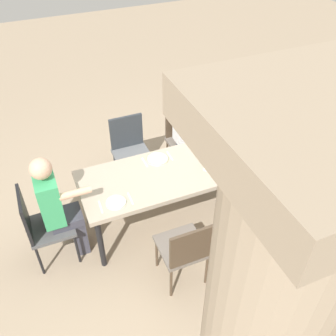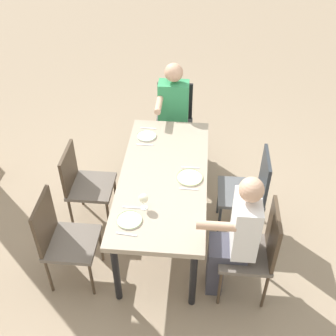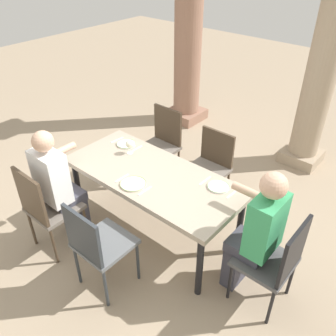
# 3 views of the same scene
# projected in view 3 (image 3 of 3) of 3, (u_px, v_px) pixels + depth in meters

# --- Properties ---
(ground_plane) EXTENTS (16.00, 16.00, 0.00)m
(ground_plane) POSITION_uv_depth(u_px,v_px,m) (154.00, 231.00, 3.83)
(ground_plane) COLOR gray
(dining_table) EXTENTS (1.81, 0.81, 0.75)m
(dining_table) POSITION_uv_depth(u_px,v_px,m) (153.00, 180.00, 3.45)
(dining_table) COLOR tan
(dining_table) RESTS_ON ground
(chair_west_north) EXTENTS (0.44, 0.44, 0.93)m
(chair_west_north) POSITION_uv_depth(u_px,v_px,m) (162.00, 141.00, 4.39)
(chair_west_north) COLOR #6A6158
(chair_west_north) RESTS_ON ground
(chair_west_south) EXTENTS (0.44, 0.44, 0.96)m
(chair_west_south) POSITION_uv_depth(u_px,v_px,m) (45.00, 206.00, 3.34)
(chair_west_south) COLOR #6A6158
(chair_west_south) RESTS_ON ground
(chair_mid_north) EXTENTS (0.44, 0.44, 0.87)m
(chair_mid_north) POSITION_uv_depth(u_px,v_px,m) (210.00, 164.00, 4.00)
(chair_mid_north) COLOR #6A6158
(chair_mid_north) RESTS_ON ground
(chair_mid_south) EXTENTS (0.44, 0.44, 0.94)m
(chair_mid_south) POSITION_uv_depth(u_px,v_px,m) (97.00, 243.00, 2.94)
(chair_mid_south) COLOR #5B5E61
(chair_mid_south) RESTS_ON ground
(chair_head_east) EXTENTS (0.44, 0.44, 0.93)m
(chair_head_east) POSITION_uv_depth(u_px,v_px,m) (276.00, 260.00, 2.82)
(chair_head_east) COLOR #4F4F50
(chair_head_east) RESTS_ON ground
(diner_woman_green) EXTENTS (0.35, 0.49, 1.29)m
(diner_woman_green) POSITION_uv_depth(u_px,v_px,m) (59.00, 185.00, 3.38)
(diner_woman_green) COLOR #3F3F4C
(diner_woman_green) RESTS_ON ground
(diner_man_white) EXTENTS (0.49, 0.35, 1.30)m
(diner_man_white) POSITION_uv_depth(u_px,v_px,m) (256.00, 232.00, 2.84)
(diner_man_white) COLOR #3F3F4C
(diner_man_white) RESTS_ON ground
(stone_column_near) EXTENTS (0.55, 0.55, 3.04)m
(stone_column_near) POSITION_uv_depth(u_px,v_px,m) (188.00, 27.00, 5.25)
(stone_column_near) COLOR #936B56
(stone_column_near) RESTS_ON ground
(stone_column_centre) EXTENTS (0.49, 0.49, 3.00)m
(stone_column_centre) POSITION_uv_depth(u_px,v_px,m) (326.00, 55.00, 4.16)
(stone_column_centre) COLOR tan
(stone_column_centre) RESTS_ON ground
(plate_0) EXTENTS (0.21, 0.21, 0.02)m
(plate_0) POSITION_uv_depth(u_px,v_px,m) (126.00, 144.00, 3.87)
(plate_0) COLOR white
(plate_0) RESTS_ON dining_table
(wine_glass_0) EXTENTS (0.08, 0.08, 0.15)m
(wine_glass_0) POSITION_uv_depth(u_px,v_px,m) (129.00, 144.00, 3.66)
(wine_glass_0) COLOR white
(wine_glass_0) RESTS_ON dining_table
(fork_0) EXTENTS (0.03, 0.17, 0.01)m
(fork_0) POSITION_uv_depth(u_px,v_px,m) (117.00, 140.00, 3.95)
(fork_0) COLOR silver
(fork_0) RESTS_ON dining_table
(spoon_0) EXTENTS (0.02, 0.17, 0.01)m
(spoon_0) POSITION_uv_depth(u_px,v_px,m) (136.00, 149.00, 3.79)
(spoon_0) COLOR silver
(spoon_0) RESTS_ON dining_table
(plate_1) EXTENTS (0.25, 0.25, 0.02)m
(plate_1) POSITION_uv_depth(u_px,v_px,m) (133.00, 184.00, 3.26)
(plate_1) COLOR silver
(plate_1) RESTS_ON dining_table
(fork_1) EXTENTS (0.02, 0.17, 0.01)m
(fork_1) POSITION_uv_depth(u_px,v_px,m) (122.00, 178.00, 3.35)
(fork_1) COLOR silver
(fork_1) RESTS_ON dining_table
(spoon_1) EXTENTS (0.02, 0.17, 0.01)m
(spoon_1) POSITION_uv_depth(u_px,v_px,m) (145.00, 191.00, 3.19)
(spoon_1) COLOR silver
(spoon_1) RESTS_ON dining_table
(plate_2) EXTENTS (0.21, 0.21, 0.02)m
(plate_2) POSITION_uv_depth(u_px,v_px,m) (219.00, 186.00, 3.23)
(plate_2) COLOR white
(plate_2) RESTS_ON dining_table
(fork_2) EXTENTS (0.02, 0.17, 0.01)m
(fork_2) POSITION_uv_depth(u_px,v_px,m) (205.00, 181.00, 3.31)
(fork_2) COLOR silver
(fork_2) RESTS_ON dining_table
(spoon_2) EXTENTS (0.02, 0.17, 0.01)m
(spoon_2) POSITION_uv_depth(u_px,v_px,m) (233.00, 194.00, 3.15)
(spoon_2) COLOR silver
(spoon_2) RESTS_ON dining_table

